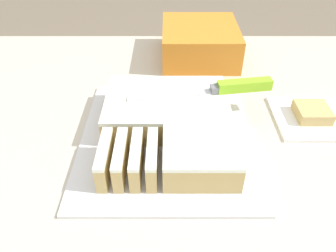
# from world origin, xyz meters

# --- Properties ---
(cake_board) EXTENTS (0.33, 0.37, 0.01)m
(cake_board) POSITION_xyz_m (-0.04, 0.05, 0.89)
(cake_board) COLOR silver
(cake_board) RESTS_ON countertop
(cake) EXTENTS (0.25, 0.28, 0.06)m
(cake) POSITION_xyz_m (-0.04, 0.06, 0.92)
(cake) COLOR tan
(cake) RESTS_ON cake_board
(knife) EXTENTS (0.30, 0.06, 0.02)m
(knife) POSITION_xyz_m (0.09, 0.13, 0.95)
(knife) COLOR silver
(knife) RESTS_ON cake
(paper_napkin) EXTENTS (0.15, 0.15, 0.01)m
(paper_napkin) POSITION_xyz_m (0.26, 0.12, 0.89)
(paper_napkin) COLOR white
(paper_napkin) RESTS_ON countertop
(brownie) EXTENTS (0.07, 0.07, 0.02)m
(brownie) POSITION_xyz_m (0.26, 0.12, 0.90)
(brownie) COLOR tan
(brownie) RESTS_ON paper_napkin
(storage_box) EXTENTS (0.20, 0.22, 0.09)m
(storage_box) POSITION_xyz_m (0.05, 0.41, 0.93)
(storage_box) COLOR orange
(storage_box) RESTS_ON countertop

